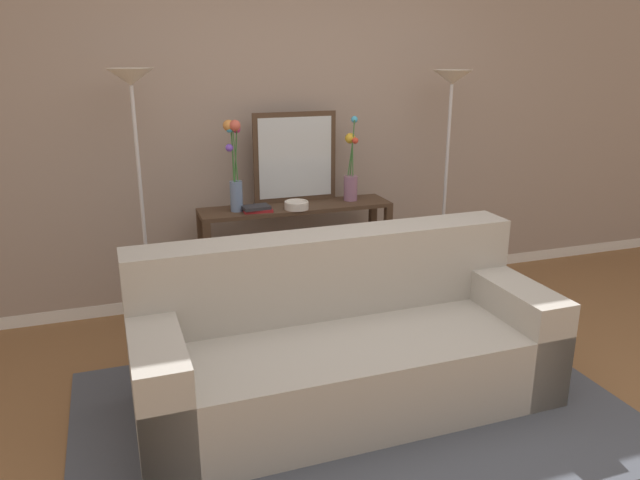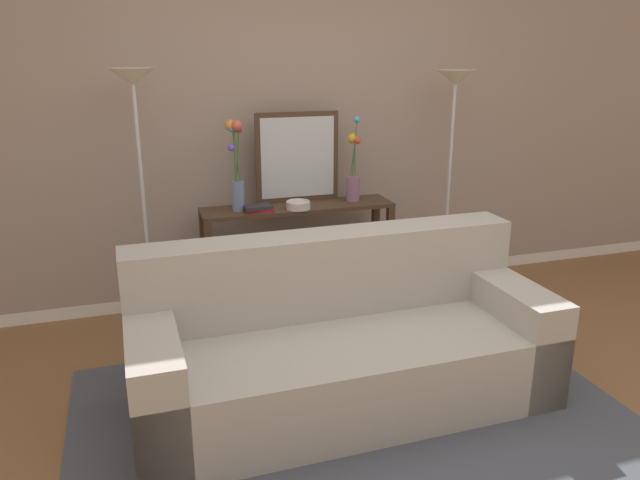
% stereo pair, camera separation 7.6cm
% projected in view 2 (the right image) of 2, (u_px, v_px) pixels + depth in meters
% --- Properties ---
extents(ground_plane, '(16.00, 16.00, 0.02)m').
position_uv_depth(ground_plane, '(416.00, 444.00, 2.97)').
color(ground_plane, brown).
extents(back_wall, '(12.00, 0.15, 2.80)m').
position_uv_depth(back_wall, '(296.00, 112.00, 4.48)').
color(back_wall, white).
rests_on(back_wall, ground).
extents(area_rug, '(2.84, 1.81, 0.01)m').
position_uv_depth(area_rug, '(351.00, 413.00, 3.20)').
color(area_rug, '#474C56').
rests_on(area_rug, ground).
extents(couch, '(2.20, 0.90, 0.88)m').
position_uv_depth(couch, '(341.00, 347.00, 3.26)').
color(couch, '#ADA89E').
rests_on(couch, ground).
extents(console_table, '(1.36, 0.32, 0.79)m').
position_uv_depth(console_table, '(298.00, 239.00, 4.35)').
color(console_table, '#473323').
rests_on(console_table, ground).
extents(floor_lamp_left, '(0.28, 0.28, 1.73)m').
position_uv_depth(floor_lamp_left, '(137.00, 130.00, 3.73)').
color(floor_lamp_left, silver).
rests_on(floor_lamp_left, ground).
extents(floor_lamp_right, '(0.28, 0.28, 1.70)m').
position_uv_depth(floor_lamp_right, '(453.00, 122.00, 4.38)').
color(floor_lamp_right, silver).
rests_on(floor_lamp_right, ground).
extents(wall_mirror, '(0.60, 0.02, 0.64)m').
position_uv_depth(wall_mirror, '(298.00, 157.00, 4.31)').
color(wall_mirror, '#473323').
rests_on(wall_mirror, console_table).
extents(vase_tall_flowers, '(0.12, 0.12, 0.62)m').
position_uv_depth(vase_tall_flowers, '(236.00, 166.00, 4.05)').
color(vase_tall_flowers, '#6B84AD').
rests_on(vase_tall_flowers, console_table).
extents(vase_short_flowers, '(0.10, 0.12, 0.60)m').
position_uv_depth(vase_short_flowers, '(353.00, 174.00, 4.38)').
color(vase_short_flowers, gray).
rests_on(vase_short_flowers, console_table).
extents(fruit_bowl, '(0.17, 0.17, 0.06)m').
position_uv_depth(fruit_bowl, '(298.00, 205.00, 4.18)').
color(fruit_bowl, silver).
rests_on(fruit_bowl, console_table).
extents(book_stack, '(0.21, 0.15, 0.04)m').
position_uv_depth(book_stack, '(258.00, 208.00, 4.12)').
color(book_stack, maroon).
rests_on(book_stack, console_table).
extents(book_row_under_console, '(0.23, 0.18, 0.13)m').
position_uv_depth(book_row_under_console, '(240.00, 308.00, 4.37)').
color(book_row_under_console, '#2D2D33').
rests_on(book_row_under_console, ground).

